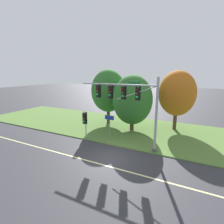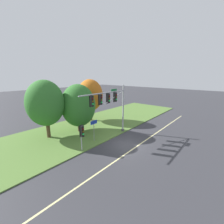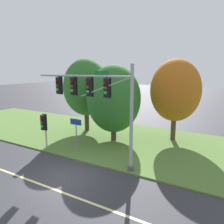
% 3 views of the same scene
% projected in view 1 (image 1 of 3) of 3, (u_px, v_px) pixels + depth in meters
% --- Properties ---
extents(ground_plane, '(160.00, 160.00, 0.00)m').
position_uv_depth(ground_plane, '(109.00, 158.00, 15.08)').
color(ground_plane, '#333338').
extents(lane_stripe, '(36.00, 0.16, 0.01)m').
position_uv_depth(lane_stripe, '(102.00, 165.00, 14.04)').
color(lane_stripe, beige).
rests_on(lane_stripe, ground).
extents(grass_verge, '(48.00, 11.50, 0.10)m').
position_uv_depth(grass_verge, '(140.00, 130.00, 22.23)').
color(grass_verge, '#517533').
rests_on(grass_verge, ground).
extents(traffic_signal_mast, '(7.96, 0.49, 6.81)m').
position_uv_depth(traffic_signal_mast, '(128.00, 99.00, 16.30)').
color(traffic_signal_mast, '#9EA0A5').
rests_on(traffic_signal_mast, grass_verge).
extents(pedestrian_signal_near_kerb, '(0.46, 0.55, 2.97)m').
position_uv_depth(pedestrian_signal_near_kerb, '(85.00, 120.00, 18.96)').
color(pedestrian_signal_near_kerb, '#9EA0A5').
rests_on(pedestrian_signal_near_kerb, grass_verge).
extents(route_sign_post, '(1.07, 0.08, 2.74)m').
position_uv_depth(route_sign_post, '(109.00, 123.00, 18.66)').
color(route_sign_post, slate).
rests_on(route_sign_post, grass_verge).
extents(tree_nearest_road, '(4.72, 4.72, 7.58)m').
position_uv_depth(tree_nearest_road, '(108.00, 91.00, 24.24)').
color(tree_nearest_road, '#4C3823').
rests_on(tree_nearest_road, grass_verge).
extents(tree_left_of_mast, '(4.89, 4.89, 6.91)m').
position_uv_depth(tree_left_of_mast, '(132.00, 100.00, 21.42)').
color(tree_left_of_mast, '#423021').
rests_on(tree_left_of_mast, grass_verge).
extents(tree_behind_signpost, '(4.49, 4.49, 7.42)m').
position_uv_depth(tree_behind_signpost, '(177.00, 93.00, 21.56)').
color(tree_behind_signpost, '#4C3823').
rests_on(tree_behind_signpost, grass_verge).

